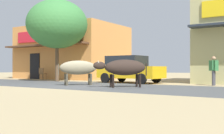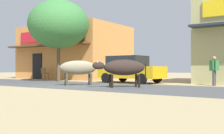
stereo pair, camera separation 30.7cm
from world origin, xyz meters
The scene contains 9 objects.
ground centered at (0.00, 0.00, 0.00)m, with size 80.00×80.00×0.00m, color tan.
asphalt_road centered at (0.00, 0.00, 0.00)m, with size 72.00×5.29×0.00m, color #484A4B.
storefront_left_cafe centered at (-6.95, 7.27, 2.24)m, with size 8.65×6.83×4.47m.
roadside_tree centered at (-4.11, 2.44, 3.88)m, with size 4.13×4.13×5.54m.
parked_hatchback_car centered at (0.99, 3.38, 0.84)m, with size 3.97×2.15×1.64m.
cow_near_brown centered at (-0.10, -0.04, 0.91)m, with size 1.89×2.25×1.29m.
cow_far_dark centered at (2.68, -0.19, 0.91)m, with size 2.10×2.11×1.30m.
pedestrian_by_shop centered at (5.90, 3.44, 0.87)m, with size 0.48×0.61×1.50m.
cafe_chair_near_tree centered at (-6.93, 3.75, 0.51)m, with size 0.50×0.50×0.92m.
Camera 2 is at (9.41, -11.12, 0.90)m, focal length 44.24 mm.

